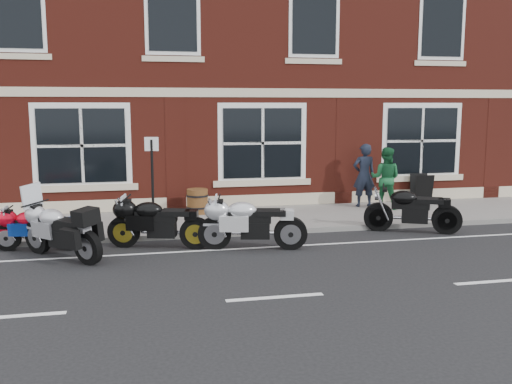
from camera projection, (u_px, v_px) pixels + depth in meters
ground at (241, 251)px, 12.04m from camera, size 80.00×80.00×0.00m
sidewalk at (219, 221)px, 14.93m from camera, size 30.00×3.00×0.12m
kerb at (229, 234)px, 13.40m from camera, size 30.00×0.16×0.12m
pub_building at (188, 25)px, 21.28m from camera, size 24.00×12.00×12.00m
moto_touring_silver at (60, 229)px, 11.41m from camera, size 1.67×1.71×1.48m
moto_sport_red at (37, 228)px, 12.04m from camera, size 1.88×0.47×0.85m
moto_sport_black at (158, 221)px, 12.23m from camera, size 2.21×0.80×1.02m
moto_sport_silver at (250, 222)px, 12.11m from camera, size 2.30×0.64×1.05m
moto_naked_black at (410, 208)px, 13.74m from camera, size 2.15×1.10×1.04m
pedestrian_left at (364, 175)px, 16.54m from camera, size 0.69×0.47×1.83m
pedestrian_right at (385, 178)px, 16.23m from camera, size 1.08×1.03×1.75m
a_board_sign at (421, 189)px, 17.18m from camera, size 0.59×0.45×0.89m
barrel_planter at (197, 201)px, 15.55m from camera, size 0.60×0.60×0.67m
parking_sign at (152, 178)px, 12.96m from camera, size 0.31×0.07×2.22m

